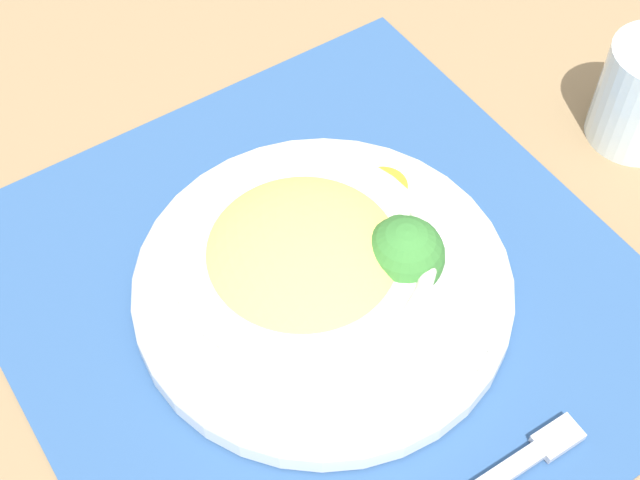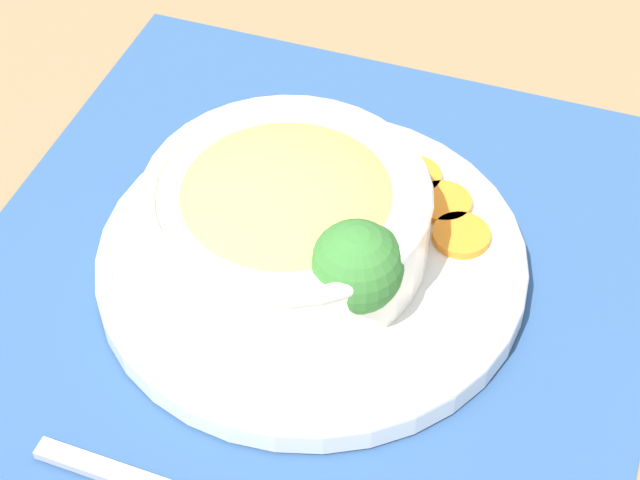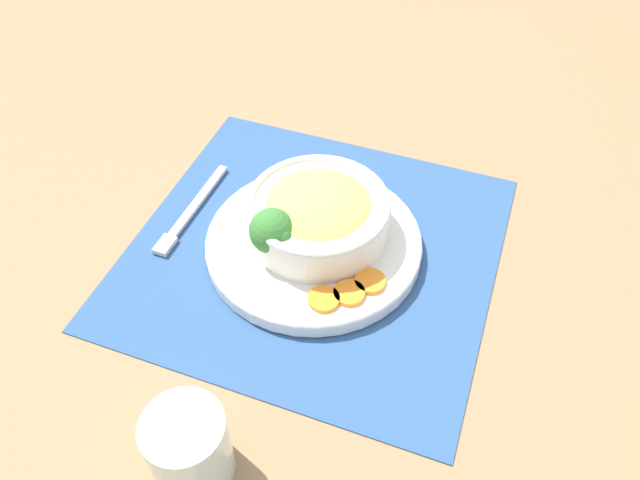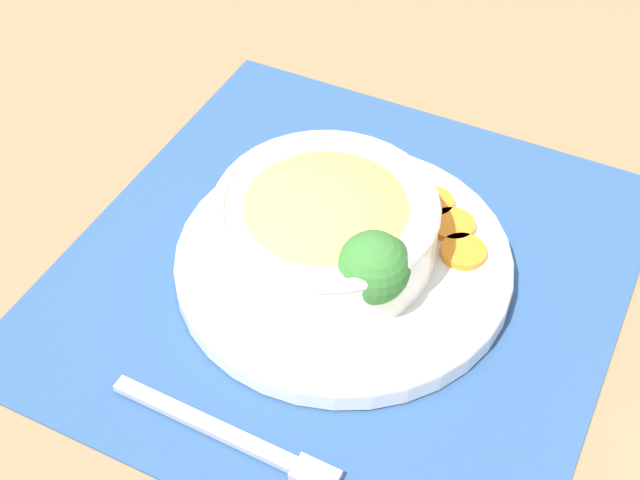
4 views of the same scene
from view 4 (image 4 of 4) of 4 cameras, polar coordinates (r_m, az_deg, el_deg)
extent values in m
plane|color=#8C704C|center=(0.75, 1.50, -2.07)|extent=(4.00, 4.00, 0.00)
cube|color=#2D5184|center=(0.75, 1.50, -1.97)|extent=(0.47, 0.45, 0.00)
cylinder|color=white|center=(0.74, 1.51, -1.45)|extent=(0.28, 0.28, 0.02)
torus|color=white|center=(0.74, 1.53, -1.03)|extent=(0.28, 0.28, 0.01)
cylinder|color=silver|center=(0.73, 0.54, 1.01)|extent=(0.18, 0.18, 0.05)
torus|color=silver|center=(0.71, 0.55, 2.47)|extent=(0.18, 0.18, 0.01)
ellipsoid|color=#E0B75B|center=(0.72, 0.55, 1.73)|extent=(0.15, 0.15, 0.06)
cylinder|color=#84AD5B|center=(0.69, 3.30, -3.58)|extent=(0.02, 0.02, 0.02)
sphere|color=#387A33|center=(0.67, 3.42, -1.78)|extent=(0.06, 0.06, 0.06)
sphere|color=#387A33|center=(0.68, 4.53, -0.85)|extent=(0.03, 0.03, 0.03)
sphere|color=#387A33|center=(0.66, 2.47, -2.27)|extent=(0.02, 0.02, 0.02)
cylinder|color=orange|center=(0.75, 9.16, -0.74)|extent=(0.04, 0.04, 0.01)
cylinder|color=orange|center=(0.77, 8.48, 0.96)|extent=(0.04, 0.04, 0.01)
cylinder|color=orange|center=(0.78, 7.18, 2.39)|extent=(0.04, 0.04, 0.01)
cube|color=#B7B7BC|center=(0.65, -6.38, -12.05)|extent=(0.01, 0.18, 0.01)
cube|color=#B7B7BC|center=(0.63, -0.30, -14.83)|extent=(0.02, 0.03, 0.01)
camera|label=1|loc=(0.44, -53.22, 32.26)|focal=50.00mm
camera|label=2|loc=(0.06, -34.62, 9.00)|focal=60.00mm
camera|label=3|loc=(0.72, 63.90, 30.03)|focal=35.00mm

